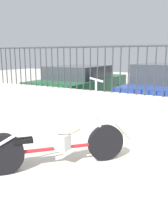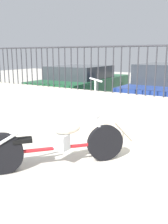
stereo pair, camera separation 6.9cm
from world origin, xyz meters
TOP-DOWN VIEW (x-y plane):
  - ground_plane at (0.00, 0.00)m, footprint 40.00×40.00m
  - low_wall at (0.00, 2.29)m, footprint 10.98×0.18m
  - fence_railing at (0.00, 2.29)m, footprint 10.98×0.04m
  - motorcycle_red at (-0.65, 0.40)m, footprint 1.58×1.81m
  - car_green at (-3.26, 5.35)m, footprint 2.16×4.57m

SIDE VIEW (x-z plane):
  - ground_plane at x=0.00m, z-range 0.00..0.00m
  - motorcycle_red at x=-0.65m, z-range -0.31..1.06m
  - low_wall at x=0.00m, z-range 0.00..0.94m
  - car_green at x=-3.26m, z-range 0.01..1.32m
  - fence_railing at x=0.00m, z-range 1.07..2.02m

